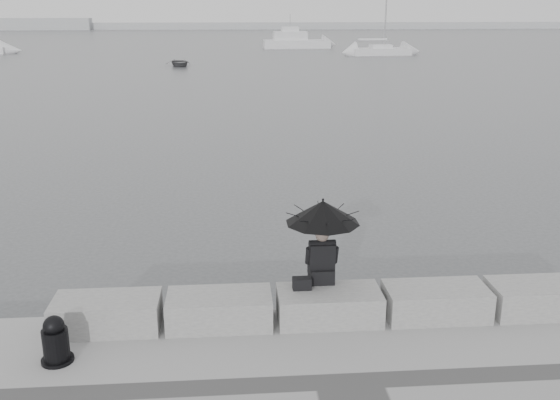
{
  "coord_description": "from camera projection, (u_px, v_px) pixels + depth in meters",
  "views": [
    {
      "loc": [
        -1.46,
        -9.14,
        5.19
      ],
      "look_at": [
        -0.49,
        3.0,
        1.43
      ],
      "focal_mm": 40.0,
      "sensor_mm": 36.0,
      "label": 1
    }
  ],
  "objects": [
    {
      "name": "stone_block_far_right",
      "position": [
        540.0,
        298.0,
        9.95
      ],
      "size": [
        1.6,
        0.8,
        0.5
      ],
      "primitive_type": "cube",
      "color": "slate",
      "rests_on": "promenade"
    },
    {
      "name": "bag",
      "position": [
        302.0,
        283.0,
        9.67
      ],
      "size": [
        0.29,
        0.17,
        0.19
      ],
      "primitive_type": "cube",
      "color": "black",
      "rests_on": "stone_block_centre"
    },
    {
      "name": "mooring_bollard",
      "position": [
        56.0,
        343.0,
        8.54
      ],
      "size": [
        0.44,
        0.44,
        0.7
      ],
      "color": "black",
      "rests_on": "promenade"
    },
    {
      "name": "distant_landmass",
      "position": [
        202.0,
        26.0,
        156.63
      ],
      "size": [
        180.0,
        8.0,
        2.8
      ],
      "color": "#AAADAF",
      "rests_on": "ground"
    },
    {
      "name": "stone_block_left",
      "position": [
        219.0,
        310.0,
        9.57
      ],
      "size": [
        1.6,
        0.8,
        0.5
      ],
      "primitive_type": "cube",
      "color": "slate",
      "rests_on": "promenade"
    },
    {
      "name": "dinghy",
      "position": [
        180.0,
        63.0,
        57.82
      ],
      "size": [
        3.77,
        2.23,
        0.6
      ],
      "primitive_type": "imported",
      "rotation": [
        0.0,
        0.0,
        0.22
      ],
      "color": "slate",
      "rests_on": "ground"
    },
    {
      "name": "stone_block_far_left",
      "position": [
        107.0,
        314.0,
        9.44
      ],
      "size": [
        1.6,
        0.8,
        0.5
      ],
      "primitive_type": "cube",
      "color": "slate",
      "rests_on": "promenade"
    },
    {
      "name": "stone_block_right",
      "position": [
        436.0,
        302.0,
        9.83
      ],
      "size": [
        1.6,
        0.8,
        0.5
      ],
      "primitive_type": "cube",
      "color": "slate",
      "rests_on": "promenade"
    },
    {
      "name": "ground",
      "position": [
        324.0,
        334.0,
        10.35
      ],
      "size": [
        360.0,
        360.0,
        0.0
      ],
      "primitive_type": "plane",
      "color": "#424547",
      "rests_on": "ground"
    },
    {
      "name": "seated_person",
      "position": [
        323.0,
        222.0,
        9.66
      ],
      "size": [
        1.17,
        1.17,
        1.39
      ],
      "rotation": [
        0.0,
        0.0,
        0.01
      ],
      "color": "black",
      "rests_on": "stone_block_centre"
    },
    {
      "name": "stone_block_centre",
      "position": [
        329.0,
        306.0,
        9.7
      ],
      "size": [
        1.6,
        0.8,
        0.5
      ],
      "primitive_type": "cube",
      "color": "slate",
      "rests_on": "promenade"
    },
    {
      "name": "sailboat_right",
      "position": [
        381.0,
        50.0,
        71.09
      ],
      "size": [
        6.98,
        3.14,
        12.9
      ],
      "rotation": [
        0.0,
        0.0,
        0.11
      ],
      "color": "silver",
      "rests_on": "ground"
    },
    {
      "name": "motor_cruiser",
      "position": [
        297.0,
        41.0,
        83.21
      ],
      "size": [
        8.95,
        3.12,
        4.5
      ],
      "rotation": [
        0.0,
        0.0,
        0.04
      ],
      "color": "silver",
      "rests_on": "ground"
    }
  ]
}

